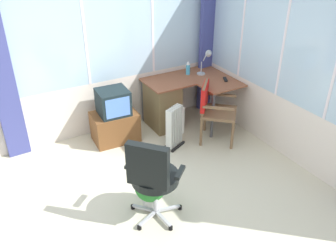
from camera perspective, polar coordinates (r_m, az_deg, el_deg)
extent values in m
cube|color=beige|center=(4.22, -1.88, -13.21)|extent=(5.10, 4.96, 0.06)
cube|color=silver|center=(5.54, -11.79, 2.82)|extent=(4.10, 0.06, 0.79)
cube|color=silver|center=(5.13, -13.16, 14.57)|extent=(4.02, 0.06, 1.55)
cube|color=white|center=(4.94, -24.71, 12.12)|extent=(0.04, 0.07, 1.55)
cube|color=white|center=(5.13, -13.16, 14.57)|extent=(0.04, 0.07, 1.55)
cube|color=white|center=(5.50, -2.58, 16.28)|extent=(0.04, 0.07, 1.55)
cube|color=silver|center=(5.07, 19.27, -0.94)|extent=(0.06, 3.96, 0.79)
cube|color=silver|center=(4.63, 21.70, 11.65)|extent=(0.06, 3.88, 1.55)
cube|color=white|center=(4.87, 18.16, 13.11)|extent=(0.07, 0.04, 1.55)
cube|color=white|center=(5.42, 12.01, 15.48)|extent=(0.07, 0.04, 1.55)
cube|color=#41478C|center=(4.97, -24.88, 7.73)|extent=(0.29, 0.09, 2.42)
cube|color=#41478C|center=(5.95, 6.26, 13.62)|extent=(0.30, 0.11, 2.42)
cube|color=brown|center=(5.63, 2.66, 7.57)|extent=(1.28, 0.62, 0.02)
cube|color=brown|center=(5.42, 8.54, 6.36)|extent=(0.62, 0.41, 0.02)
cube|color=brown|center=(5.60, -0.99, 3.26)|extent=(0.40, 0.58, 0.70)
cylinder|color=#4C4C51|center=(5.32, 7.02, 1.56)|extent=(0.04, 0.04, 0.71)
cylinder|color=#4C4C51|center=(5.73, -3.93, 3.92)|extent=(0.04, 0.04, 0.71)
cylinder|color=#B2B7BC|center=(5.76, 5.22, 8.22)|extent=(0.13, 0.13, 0.02)
cylinder|color=#B2B7BC|center=(5.72, 5.26, 9.17)|extent=(0.02, 0.02, 0.19)
cylinder|color=#B2B7BC|center=(5.67, 5.95, 10.91)|extent=(0.05, 0.09, 0.18)
cone|color=#B2B7BC|center=(5.65, 6.63, 11.22)|extent=(0.12, 0.12, 0.12)
cube|color=black|center=(5.58, 9.03, 7.27)|extent=(0.11, 0.15, 0.02)
cylinder|color=#47B0DC|center=(5.71, 3.17, 8.88)|extent=(0.06, 0.06, 0.16)
cone|color=white|center=(5.68, 3.20, 9.90)|extent=(0.06, 0.06, 0.06)
cylinder|color=brown|center=(5.15, 10.10, -1.55)|extent=(0.04, 0.04, 0.42)
cylinder|color=brown|center=(5.53, 10.37, 0.77)|extent=(0.04, 0.04, 0.42)
cylinder|color=brown|center=(5.17, 5.24, -1.03)|extent=(0.04, 0.04, 0.42)
cylinder|color=brown|center=(5.55, 5.84, 1.24)|extent=(0.04, 0.04, 0.42)
cube|color=brown|center=(5.23, 8.06, 2.11)|extent=(0.68, 0.68, 0.04)
cube|color=brown|center=(5.15, 5.79, 4.56)|extent=(0.31, 0.35, 0.41)
cube|color=red|center=(5.14, 5.81, 4.76)|extent=(0.35, 0.38, 0.34)
cube|color=brown|center=(4.95, 7.98, 2.80)|extent=(0.35, 0.32, 0.03)
cube|color=brown|center=(5.35, 8.41, 4.88)|extent=(0.35, 0.32, 0.03)
cube|color=#B7B7BF|center=(4.15, -3.78, -12.79)|extent=(0.21, 0.23, 0.02)
cylinder|color=black|center=(4.21, -5.58, -12.56)|extent=(0.05, 0.05, 0.05)
cube|color=#B7B7BF|center=(4.03, -3.21, -14.31)|extent=(0.27, 0.14, 0.02)
cylinder|color=black|center=(3.97, -4.54, -15.64)|extent=(0.05, 0.05, 0.05)
cube|color=#B7B7BF|center=(4.02, -0.79, -14.36)|extent=(0.06, 0.28, 0.02)
cylinder|color=black|center=(3.96, 0.40, -15.74)|extent=(0.05, 0.05, 0.05)
cube|color=#B7B7BF|center=(4.14, -0.01, -12.86)|extent=(0.28, 0.10, 0.02)
cylinder|color=black|center=(4.18, 1.87, -12.69)|extent=(0.05, 0.05, 0.05)
cube|color=#B7B7BF|center=(4.21, -1.84, -11.94)|extent=(0.17, 0.26, 0.02)
cylinder|color=black|center=(4.33, -1.75, -10.93)|extent=(0.05, 0.05, 0.05)
cylinder|color=#B7B7BF|center=(3.96, -1.98, -10.90)|extent=(0.05, 0.05, 0.41)
cylinder|color=black|center=(3.81, -2.04, -8.09)|extent=(0.50, 0.50, 0.09)
cube|color=black|center=(3.50, -3.21, -6.30)|extent=(0.35, 0.38, 0.46)
cube|color=black|center=(3.66, 1.91, -7.32)|extent=(0.20, 0.18, 0.04)
cube|color=black|center=(3.82, -5.89, -5.70)|extent=(0.20, 0.18, 0.04)
cube|color=brown|center=(5.34, -8.33, -0.09)|extent=(0.66, 0.47, 0.44)
cube|color=black|center=(5.15, -8.65, 3.76)|extent=(0.44, 0.42, 0.36)
cube|color=#5C8DE4|center=(4.98, -7.89, 2.86)|extent=(0.34, 0.03, 0.28)
cube|color=silver|center=(4.98, 0.16, -0.66)|extent=(0.06, 0.10, 0.59)
cube|color=silver|center=(5.01, 0.43, -0.46)|extent=(0.06, 0.10, 0.59)
cube|color=silver|center=(5.04, 0.71, -0.27)|extent=(0.06, 0.10, 0.59)
cube|color=silver|center=(5.07, 0.98, -0.08)|extent=(0.06, 0.10, 0.59)
cube|color=silver|center=(5.10, 1.25, 0.11)|extent=(0.06, 0.10, 0.59)
cube|color=silver|center=(5.13, 1.52, 0.30)|extent=(0.06, 0.10, 0.59)
cube|color=silver|center=(5.16, 1.78, 0.49)|extent=(0.06, 0.10, 0.59)
cube|color=black|center=(5.20, 1.59, -3.27)|extent=(0.30, 0.16, 0.03)
cube|color=black|center=(5.26, 0.33, -2.79)|extent=(0.30, 0.16, 0.03)
cube|color=silver|center=(5.17, 2.03, 0.95)|extent=(0.08, 0.10, 0.41)
cylinder|color=beige|center=(4.18, -2.70, -11.70)|extent=(0.18, 0.18, 0.16)
sphere|color=#297A2E|center=(4.04, -2.77, -9.39)|extent=(0.36, 0.36, 0.36)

